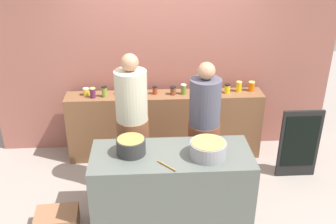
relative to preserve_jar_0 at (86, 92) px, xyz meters
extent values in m
plane|color=gray|center=(1.06, -1.13, -1.01)|extent=(12.00, 12.00, 0.00)
cube|color=#9E5D52|center=(1.06, 0.32, 0.49)|extent=(4.80, 0.12, 3.00)
cube|color=brown|center=(1.06, -0.03, -0.53)|extent=(2.70, 0.36, 0.96)
cube|color=#586059|center=(1.06, -1.43, -0.57)|extent=(1.70, 0.70, 0.88)
cylinder|color=yellow|center=(0.00, 0.00, -0.01)|extent=(0.08, 0.08, 0.09)
cylinder|color=silver|center=(0.00, 0.00, 0.04)|extent=(0.08, 0.08, 0.01)
cylinder|color=#582444|center=(0.10, -0.09, 0.01)|extent=(0.07, 0.07, 0.13)
cylinder|color=#D6C666|center=(0.10, -0.09, 0.08)|extent=(0.08, 0.08, 0.01)
cylinder|color=olive|center=(0.25, -0.07, 0.02)|extent=(0.07, 0.07, 0.13)
cylinder|color=black|center=(0.25, -0.07, 0.09)|extent=(0.07, 0.07, 0.01)
cylinder|color=gold|center=(0.47, 0.00, 0.00)|extent=(0.07, 0.07, 0.10)
cylinder|color=#D6C666|center=(0.47, 0.00, 0.06)|extent=(0.07, 0.07, 0.02)
cylinder|color=red|center=(0.77, -0.09, 0.00)|extent=(0.07, 0.07, 0.11)
cylinder|color=#D6C666|center=(0.77, -0.09, 0.06)|extent=(0.07, 0.07, 0.01)
cylinder|color=maroon|center=(0.93, -0.01, 0.00)|extent=(0.06, 0.06, 0.10)
cylinder|color=black|center=(0.93, -0.01, 0.05)|extent=(0.07, 0.07, 0.01)
cylinder|color=brown|center=(1.17, -0.05, 0.00)|extent=(0.08, 0.08, 0.10)
cylinder|color=black|center=(1.17, -0.05, 0.06)|extent=(0.08, 0.08, 0.01)
cylinder|color=olive|center=(1.32, -0.04, 0.01)|extent=(0.07, 0.07, 0.13)
cylinder|color=silver|center=(1.32, -0.04, 0.08)|extent=(0.07, 0.07, 0.01)
cylinder|color=#3A492D|center=(1.71, -0.04, 0.00)|extent=(0.07, 0.07, 0.10)
cylinder|color=silver|center=(1.71, -0.04, 0.05)|extent=(0.08, 0.08, 0.02)
cylinder|color=yellow|center=(1.92, -0.03, 0.00)|extent=(0.08, 0.08, 0.11)
cylinder|color=black|center=(1.92, -0.03, 0.07)|extent=(0.08, 0.08, 0.01)
cylinder|color=gold|center=(2.09, 0.01, 0.01)|extent=(0.07, 0.07, 0.13)
cylinder|color=#D6C666|center=(2.09, 0.01, 0.08)|extent=(0.08, 0.08, 0.02)
cylinder|color=#D75E09|center=(2.27, 0.03, 0.01)|extent=(0.08, 0.08, 0.12)
cylinder|color=#D6C666|center=(2.27, 0.03, 0.07)|extent=(0.09, 0.09, 0.02)
cylinder|color=#2D2D2D|center=(0.64, -1.40, -0.05)|extent=(0.30, 0.30, 0.17)
cylinder|color=#B18242|center=(0.64, -1.40, 0.04)|extent=(0.28, 0.28, 0.00)
cylinder|color=gray|center=(1.43, -1.50, -0.05)|extent=(0.38, 0.38, 0.16)
cylinder|color=tan|center=(1.43, -1.50, 0.04)|extent=(0.35, 0.35, 0.00)
cylinder|color=#9E703D|center=(1.00, -1.66, -0.12)|extent=(0.18, 0.20, 0.02)
cylinder|color=brown|center=(0.64, -0.80, -0.52)|extent=(0.39, 0.39, 0.98)
cylinder|color=#BDB99E|center=(0.64, -0.80, 0.27)|extent=(0.37, 0.37, 0.60)
sphere|color=tan|center=(0.64, -0.80, 0.67)|extent=(0.20, 0.20, 0.20)
cylinder|color=brown|center=(1.49, -0.85, -0.55)|extent=(0.38, 0.38, 0.92)
cylinder|color=#4A4958|center=(1.49, -0.85, 0.19)|extent=(0.36, 0.36, 0.56)
sphere|color=tan|center=(1.49, -0.85, 0.57)|extent=(0.20, 0.20, 0.20)
cube|color=#956647|center=(-0.19, -1.52, -0.89)|extent=(0.48, 0.37, 0.23)
cube|color=black|center=(2.77, -0.65, -0.53)|extent=(0.52, 0.04, 0.96)
cube|color=black|center=(2.77, -0.67, -0.48)|extent=(0.45, 0.01, 0.73)
camera|label=1|loc=(0.82, -4.86, 2.01)|focal=41.25mm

